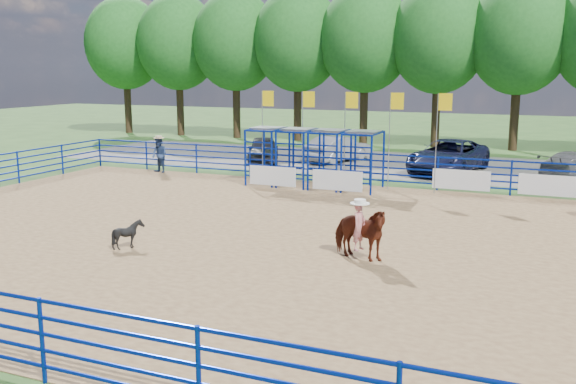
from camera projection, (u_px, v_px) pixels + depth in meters
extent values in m
plane|color=#395F26|center=(281.00, 239.00, 19.83)|extent=(120.00, 120.00, 0.00)
cube|color=#937149|center=(281.00, 239.00, 19.83)|extent=(30.00, 20.00, 0.02)
cube|color=slate|center=(405.00, 165.00, 35.21)|extent=(40.00, 10.00, 0.01)
imported|color=#622513|center=(359.00, 233.00, 17.56)|extent=(1.93, 1.25, 1.51)
imported|color=#A61720|center=(360.00, 203.00, 17.40)|extent=(0.43, 0.55, 1.33)
cylinder|color=white|center=(360.00, 177.00, 17.27)|extent=(0.54, 0.54, 0.12)
imported|color=black|center=(128.00, 234.00, 18.72)|extent=(0.87, 0.80, 0.85)
imported|color=navy|center=(159.00, 155.00, 32.27)|extent=(1.03, 0.90, 1.79)
cylinder|color=tan|center=(159.00, 137.00, 32.11)|extent=(0.56, 0.56, 0.11)
imported|color=black|center=(263.00, 149.00, 36.21)|extent=(3.17, 4.45, 1.41)
imported|color=gray|center=(338.00, 149.00, 36.24)|extent=(2.89, 4.70, 1.46)
imported|color=#141734|center=(448.00, 156.00, 32.43)|extent=(3.79, 6.35, 1.65)
imported|color=#575759|center=(576.00, 165.00, 30.34)|extent=(3.67, 5.01, 1.35)
cube|color=white|center=(273.00, 176.00, 28.21)|extent=(2.20, 0.04, 0.85)
cube|color=white|center=(337.00, 180.00, 27.07)|extent=(2.20, 0.04, 0.85)
cube|color=white|center=(461.00, 180.00, 27.21)|extent=(2.40, 0.04, 0.85)
cube|color=white|center=(550.00, 186.00, 25.88)|extent=(2.40, 0.04, 0.85)
cylinder|color=#3F2B19|center=(128.00, 103.00, 52.45)|extent=(0.56, 0.56, 4.80)
ellipsoid|color=#1C581C|center=(125.00, 39.00, 51.47)|extent=(6.40, 6.40, 7.36)
cylinder|color=#3F2B19|center=(180.00, 105.00, 50.54)|extent=(0.56, 0.56, 4.80)
ellipsoid|color=#1C581C|center=(178.00, 38.00, 49.56)|extent=(6.40, 6.40, 7.36)
cylinder|color=#3F2B19|center=(237.00, 106.00, 48.63)|extent=(0.56, 0.56, 4.80)
ellipsoid|color=#1C581C|center=(236.00, 36.00, 47.65)|extent=(6.40, 6.40, 7.36)
cylinder|color=#3F2B19|center=(298.00, 108.00, 46.72)|extent=(0.56, 0.56, 4.80)
ellipsoid|color=#1C581C|center=(298.00, 35.00, 45.74)|extent=(6.40, 6.40, 7.36)
cylinder|color=#3F2B19|center=(364.00, 109.00, 44.81)|extent=(0.56, 0.56, 4.80)
ellipsoid|color=#1C581C|center=(365.00, 33.00, 43.83)|extent=(6.40, 6.40, 7.36)
cylinder|color=#3F2B19|center=(436.00, 111.00, 42.90)|extent=(0.56, 0.56, 4.80)
ellipsoid|color=#1C581C|center=(439.00, 32.00, 41.92)|extent=(6.40, 6.40, 7.36)
cylinder|color=#3F2B19|center=(515.00, 113.00, 40.99)|extent=(0.56, 0.56, 4.80)
ellipsoid|color=#1C581C|center=(520.00, 30.00, 40.01)|extent=(6.40, 6.40, 7.36)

